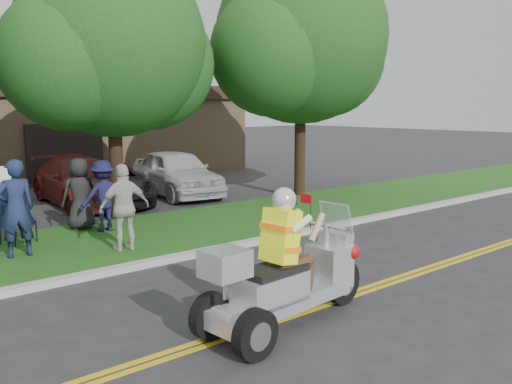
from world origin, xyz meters
TOP-DOWN VIEW (x-y plane):
  - ground at (0.00, 0.00)m, footprint 120.00×120.00m
  - centerline_near at (0.00, -0.58)m, footprint 60.00×0.10m
  - centerline_far at (0.00, -0.42)m, footprint 60.00×0.10m
  - curb at (0.00, 3.05)m, footprint 60.00×0.25m
  - grass_verge at (0.00, 5.20)m, footprint 60.00×4.00m
  - commercial_building at (2.00, 18.98)m, footprint 18.00×8.20m
  - tree_mid at (0.55, 7.23)m, footprint 5.88×4.80m
  - tree_right at (7.06, 7.03)m, footprint 6.86×5.60m
  - trike_scooter at (-0.80, -0.79)m, footprint 3.03×1.05m
  - lawn_chair_b at (-2.40, 6.23)m, footprint 0.80×0.82m
  - spectator_adult_left at (-2.67, 4.97)m, footprint 0.74×0.51m
  - spectator_adult_right at (-0.81, 4.08)m, footprint 1.09×0.52m
  - spectator_chair_a at (-0.41, 6.03)m, footprint 1.11×0.66m
  - spectator_chair_b at (-0.76, 6.58)m, footprint 0.90×0.63m
  - parked_car_mid at (1.50, 9.91)m, footprint 3.24×5.07m
  - parked_car_right at (0.80, 10.40)m, footprint 2.30×5.11m
  - parked_car_far_right at (4.00, 9.99)m, footprint 2.50×4.90m

SIDE VIEW (x-z plane):
  - ground at x=0.00m, z-range 0.00..0.00m
  - centerline_near at x=0.00m, z-range 0.00..0.01m
  - centerline_far at x=0.00m, z-range 0.00..0.01m
  - grass_verge at x=0.00m, z-range 0.01..0.11m
  - curb at x=0.00m, z-range 0.00..0.12m
  - parked_car_mid at x=1.50m, z-range 0.00..1.30m
  - trike_scooter at x=-0.80m, z-range -0.30..1.68m
  - parked_car_right at x=0.80m, z-range 0.00..1.45m
  - lawn_chair_b at x=-2.40m, z-range 0.18..1.35m
  - parked_car_far_right at x=4.00m, z-range 0.00..1.60m
  - spectator_chair_a at x=-0.41m, z-range 0.10..1.80m
  - spectator_chair_b at x=-0.76m, z-range 0.10..1.84m
  - spectator_adult_right at x=-0.81m, z-range 0.10..1.90m
  - spectator_adult_left at x=-2.67m, z-range 0.10..2.04m
  - commercial_building at x=2.00m, z-range 0.01..4.01m
  - tree_mid at x=0.55m, z-range 0.91..7.96m
  - tree_right at x=7.06m, z-range 0.99..9.06m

